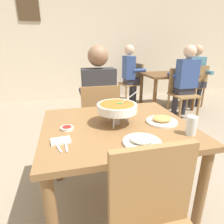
# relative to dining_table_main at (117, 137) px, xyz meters

# --- Properties ---
(ground_plane) EXTENTS (16.00, 16.00, 0.00)m
(ground_plane) POSITION_rel_dining_table_main_xyz_m (0.00, 0.00, -0.63)
(ground_plane) COLOR gray
(cafe_rear_partition) EXTENTS (10.00, 0.10, 3.00)m
(cafe_rear_partition) POSITION_rel_dining_table_main_xyz_m (0.00, 3.56, 0.87)
(cafe_rear_partition) COLOR beige
(cafe_rear_partition) RESTS_ON ground_plane
(picture_frame_hung) EXTENTS (0.44, 0.03, 0.56)m
(picture_frame_hung) POSITION_rel_dining_table_main_xyz_m (-0.98, 3.50, 1.44)
(picture_frame_hung) COLOR #4C3823
(dining_table_main) EXTENTS (1.11, 0.96, 0.74)m
(dining_table_main) POSITION_rel_dining_table_main_xyz_m (0.00, 0.00, 0.00)
(dining_table_main) COLOR brown
(dining_table_main) RESTS_ON ground_plane
(chair_diner_main) EXTENTS (0.44, 0.44, 0.90)m
(chair_diner_main) POSITION_rel_dining_table_main_xyz_m (-0.00, 0.76, -0.12)
(chair_diner_main) COLOR olive
(chair_diner_main) RESTS_ON ground_plane
(diner_main) EXTENTS (0.40, 0.45, 1.31)m
(diner_main) POSITION_rel_dining_table_main_xyz_m (0.00, 0.80, 0.12)
(diner_main) COLOR #2D2D38
(diner_main) RESTS_ON ground_plane
(curry_bowl) EXTENTS (0.33, 0.30, 0.26)m
(curry_bowl) POSITION_rel_dining_table_main_xyz_m (0.01, 0.02, 0.24)
(curry_bowl) COLOR silver
(curry_bowl) RESTS_ON dining_table_main
(rice_plate) EXTENTS (0.24, 0.24, 0.06)m
(rice_plate) POSITION_rel_dining_table_main_xyz_m (0.08, -0.32, 0.13)
(rice_plate) COLOR white
(rice_plate) RESTS_ON dining_table_main
(appetizer_plate) EXTENTS (0.24, 0.24, 0.06)m
(appetizer_plate) POSITION_rel_dining_table_main_xyz_m (0.35, -0.04, 0.13)
(appetizer_plate) COLOR white
(appetizer_plate) RESTS_ON dining_table_main
(sauce_dish) EXTENTS (0.09, 0.09, 0.02)m
(sauce_dish) POSITION_rel_dining_table_main_xyz_m (-0.37, 0.00, 0.12)
(sauce_dish) COLOR white
(sauce_dish) RESTS_ON dining_table_main
(napkin_folded) EXTENTS (0.13, 0.09, 0.02)m
(napkin_folded) POSITION_rel_dining_table_main_xyz_m (-0.41, -0.18, 0.12)
(napkin_folded) COLOR white
(napkin_folded) RESTS_ON dining_table_main
(fork_utensil) EXTENTS (0.06, 0.17, 0.01)m
(fork_utensil) POSITION_rel_dining_table_main_xyz_m (-0.43, -0.23, 0.11)
(fork_utensil) COLOR silver
(fork_utensil) RESTS_ON dining_table_main
(spoon_utensil) EXTENTS (0.03, 0.17, 0.01)m
(spoon_utensil) POSITION_rel_dining_table_main_xyz_m (-0.38, -0.23, 0.11)
(spoon_utensil) COLOR silver
(spoon_utensil) RESTS_ON dining_table_main
(drink_glass) EXTENTS (0.07, 0.07, 0.13)m
(drink_glass) POSITION_rel_dining_table_main_xyz_m (0.44, -0.28, 0.17)
(drink_glass) COLOR silver
(drink_glass) RESTS_ON dining_table_main
(dining_table_far) EXTENTS (1.00, 0.80, 0.74)m
(dining_table_far) POSITION_rel_dining_table_main_xyz_m (1.75, 2.32, -0.02)
(dining_table_far) COLOR brown
(dining_table_far) RESTS_ON ground_plane
(chair_bg_left) EXTENTS (0.44, 0.44, 0.90)m
(chair_bg_left) POSITION_rel_dining_table_main_xyz_m (2.35, 2.23, -0.12)
(chair_bg_left) COLOR olive
(chair_bg_left) RESTS_ON ground_plane
(chair_bg_middle) EXTENTS (0.46, 0.46, 0.90)m
(chair_bg_middle) POSITION_rel_dining_table_main_xyz_m (1.74, 1.77, -0.12)
(chair_bg_middle) COLOR olive
(chair_bg_middle) RESTS_ON ground_plane
(chair_bg_right) EXTENTS (0.50, 0.50, 0.90)m
(chair_bg_right) POSITION_rel_dining_table_main_xyz_m (1.22, 2.93, -0.12)
(chair_bg_right) COLOR olive
(chair_bg_right) RESTS_ON ground_plane
(patron_bg_left) EXTENTS (0.40, 0.45, 1.31)m
(patron_bg_left) POSITION_rel_dining_table_main_xyz_m (2.37, 2.26, 0.12)
(patron_bg_left) COLOR #2D2D38
(patron_bg_left) RESTS_ON ground_plane
(patron_bg_middle) EXTENTS (0.40, 0.45, 1.31)m
(patron_bg_middle) POSITION_rel_dining_table_main_xyz_m (1.77, 1.74, 0.12)
(patron_bg_middle) COLOR #2D2D38
(patron_bg_middle) RESTS_ON ground_plane
(patron_bg_right) EXTENTS (0.45, 0.40, 1.31)m
(patron_bg_right) POSITION_rel_dining_table_main_xyz_m (1.10, 2.86, 0.12)
(patron_bg_right) COLOR #2D2D38
(patron_bg_right) RESTS_ON ground_plane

